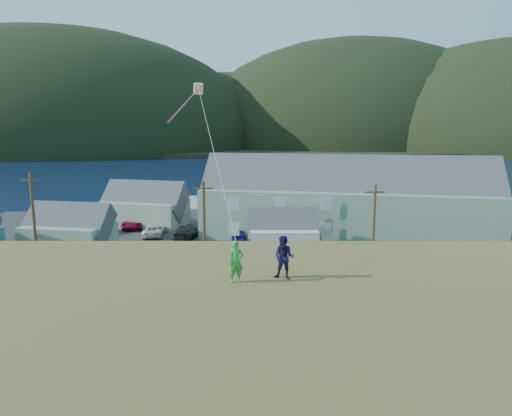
{
  "coord_description": "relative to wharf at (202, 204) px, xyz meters",
  "views": [
    {
      "loc": [
        3.09,
        -35.08,
        12.81
      ],
      "look_at": [
        3.06,
        -11.88,
        8.8
      ],
      "focal_mm": 32.0,
      "sensor_mm": 36.0,
      "label": 1
    }
  ],
  "objects": [
    {
      "name": "ground",
      "position": [
        6.0,
        -40.0,
        -0.45
      ],
      "size": [
        900.0,
        900.0,
        0.0
      ],
      "primitive_type": "plane",
      "color": "#0A1638",
      "rests_on": "ground"
    },
    {
      "name": "waterfront_lot",
      "position": [
        6.0,
        -23.0,
        -0.39
      ],
      "size": [
        72.0,
        36.0,
        0.12
      ],
      "primitive_type": "cube",
      "color": "#28282B",
      "rests_on": "ground"
    },
    {
      "name": "parked_cars",
      "position": [
        -3.02,
        -18.75,
        0.42
      ],
      "size": [
        25.58,
        13.0,
        1.57
      ],
      "color": "maroon",
      "rests_on": "waterfront_lot"
    },
    {
      "name": "wharf",
      "position": [
        0.0,
        0.0,
        0.0
      ],
      "size": [
        26.0,
        14.0,
        0.9
      ],
      "primitive_type": "cube",
      "color": "gray",
      "rests_on": "ground"
    },
    {
      "name": "far_hills",
      "position": [
        41.59,
        239.38,
        1.55
      ],
      "size": [
        760.0,
        265.0,
        143.0
      ],
      "color": "black",
      "rests_on": "ground"
    },
    {
      "name": "lodge",
      "position": [
        19.61,
        -21.83,
        4.14
      ],
      "size": [
        35.15,
        16.12,
        11.94
      ],
      "rotation": [
        0.0,
        0.0,
        -0.2
      ],
      "color": "gray",
      "rests_on": "waterfront_lot"
    },
    {
      "name": "kite_flyer_green",
      "position": [
        8.33,
        -58.85,
        7.54
      ],
      "size": [
        0.67,
        0.55,
        1.57
      ],
      "primitive_type": "imported",
      "rotation": [
        0.0,
        0.0,
        0.35
      ],
      "color": "green",
      "rests_on": "hillside"
    },
    {
      "name": "shed_palegreen_near",
      "position": [
        -10.5,
        -28.69,
        1.97
      ],
      "size": [
        9.63,
        6.91,
        6.4
      ],
      "rotation": [
        0.0,
        0.0,
        -0.17
      ],
      "color": "gray",
      "rests_on": "waterfront_lot"
    },
    {
      "name": "shed_white",
      "position": [
        11.87,
        -29.18,
        1.79
      ],
      "size": [
        7.31,
        4.88,
        5.8
      ],
      "rotation": [
        0.0,
        0.0,
        0.0
      ],
      "color": "white",
      "rests_on": "waterfront_lot"
    },
    {
      "name": "grass_strip",
      "position": [
        6.0,
        -42.0,
        -0.4
      ],
      "size": [
        110.0,
        8.0,
        0.1
      ],
      "primitive_type": "cube",
      "color": "#4C3D19",
      "rests_on": "ground"
    },
    {
      "name": "utility_poles",
      "position": [
        4.24,
        -38.5,
        4.04
      ],
      "size": [
        28.1,
        0.24,
        9.28
      ],
      "color": "#47331E",
      "rests_on": "waterfront_lot"
    },
    {
      "name": "kite_flyer_navy",
      "position": [
        10.13,
        -58.45,
        7.58
      ],
      "size": [
        0.97,
        0.86,
        1.66
      ],
      "primitive_type": "imported",
      "rotation": [
        0.0,
        0.0,
        -0.34
      ],
      "color": "#17163D",
      "rests_on": "hillside"
    },
    {
      "name": "shed_palegreen_far",
      "position": [
        -5.83,
        -15.23,
        2.37
      ],
      "size": [
        12.18,
        8.77,
        7.39
      ],
      "rotation": [
        0.0,
        0.0,
        -0.26
      ],
      "color": "gray",
      "rests_on": "waterfront_lot"
    },
    {
      "name": "kite_rig",
      "position": [
        5.97,
        -50.66,
        14.22
      ],
      "size": [
        1.79,
        4.55,
        10.78
      ],
      "color": "beige",
      "rests_on": "ground"
    },
    {
      "name": "far_shore",
      "position": [
        6.0,
        290.0,
        0.55
      ],
      "size": [
        900.0,
        320.0,
        2.0
      ],
      "primitive_type": "cube",
      "color": "black",
      "rests_on": "ground"
    }
  ]
}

